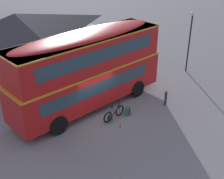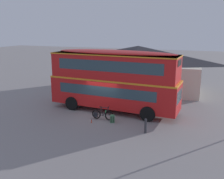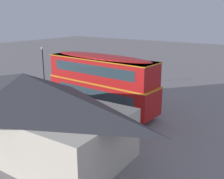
# 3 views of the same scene
# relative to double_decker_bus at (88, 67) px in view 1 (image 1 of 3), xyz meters

# --- Properties ---
(ground_plane) EXTENTS (120.00, 120.00, 0.00)m
(ground_plane) POSITION_rel_double_decker_bus_xyz_m (-0.52, -1.09, -2.64)
(ground_plane) COLOR gray
(double_decker_bus) EXTENTS (10.21, 3.00, 4.79)m
(double_decker_bus) POSITION_rel_double_decker_bus_xyz_m (0.00, 0.00, 0.00)
(double_decker_bus) COLOR black
(double_decker_bus) RESTS_ON ground
(touring_bicycle) EXTENTS (1.69, 0.47, 1.01)m
(touring_bicycle) POSITION_rel_double_decker_bus_xyz_m (-0.08, -2.18, -2.27)
(touring_bicycle) COLOR black
(touring_bicycle) RESTS_ON ground
(backpack_on_ground) EXTENTS (0.39, 0.37, 0.58)m
(backpack_on_ground) POSITION_rel_double_decker_bus_xyz_m (0.83, -2.46, -2.34)
(backpack_on_ground) COLOR #386642
(backpack_on_ground) RESTS_ON ground
(water_bottle_red_squeeze) EXTENTS (0.07, 0.07, 0.26)m
(water_bottle_red_squeeze) POSITION_rel_double_decker_bus_xyz_m (-0.47, -3.08, -2.52)
(water_bottle_red_squeeze) COLOR #D84C33
(water_bottle_red_squeeze) RESTS_ON ground
(pub_building) EXTENTS (13.31, 6.48, 4.61)m
(pub_building) POSITION_rel_double_decker_bus_xyz_m (-0.23, 7.66, -0.28)
(pub_building) COLOR beige
(pub_building) RESTS_ON ground
(street_lamp) EXTENTS (0.28, 0.28, 4.68)m
(street_lamp) POSITION_rel_double_decker_bus_xyz_m (8.97, -1.45, 0.25)
(street_lamp) COLOR black
(street_lamp) RESTS_ON ground
(kerb_bollard) EXTENTS (0.16, 0.16, 0.97)m
(kerb_bollard) POSITION_rel_double_decker_bus_xyz_m (3.42, -3.38, -2.14)
(kerb_bollard) COLOR #333338
(kerb_bollard) RESTS_ON ground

